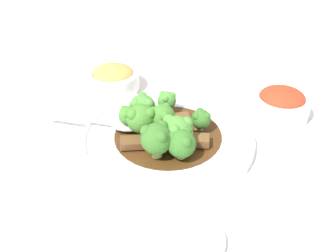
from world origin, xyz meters
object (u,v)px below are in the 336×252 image
at_px(broccoli_floret_7, 201,119).
at_px(sauce_dish, 197,241).
at_px(beef_strip_0, 176,133).
at_px(broccoli_floret_5, 176,131).
at_px(beef_strip_3, 161,119).
at_px(broccoli_floret_8, 128,115).
at_px(broccoli_floret_2, 167,100).
at_px(side_bowl_appetizer, 113,78).
at_px(main_plate, 168,137).
at_px(side_bowl_kimchi, 281,104).
at_px(beef_strip_2, 139,142).
at_px(broccoli_floret_6, 157,138).
at_px(beef_strip_1, 195,140).
at_px(serving_spoon, 118,123).
at_px(broccoli_floret_3, 161,118).
at_px(broccoli_floret_0, 181,143).
at_px(beef_strip_4, 184,123).
at_px(broccoli_floret_4, 143,107).
at_px(broccoli_floret_1, 141,118).

height_order(broccoli_floret_7, sauce_dish, broccoli_floret_7).
bearing_deg(beef_strip_0, broccoli_floret_5, -147.49).
xyz_separation_m(beef_strip_3, broccoli_floret_8, (-0.05, 0.03, 0.02)).
relative_size(broccoli_floret_2, broccoli_floret_8, 0.88).
relative_size(broccoli_floret_5, side_bowl_appetizer, 0.51).
xyz_separation_m(main_plate, beef_strip_3, (0.02, 0.03, 0.02)).
height_order(main_plate, broccoli_floret_7, broccoli_floret_7).
xyz_separation_m(main_plate, side_bowl_kimchi, (0.19, -0.13, 0.02)).
xyz_separation_m(beef_strip_2, broccoli_floret_5, (0.03, -0.05, 0.02)).
distance_m(main_plate, beef_strip_0, 0.02).
distance_m(broccoli_floret_5, side_bowl_kimchi, 0.24).
xyz_separation_m(broccoli_floret_6, side_bowl_kimchi, (0.25, -0.11, -0.03)).
height_order(main_plate, broccoli_floret_8, broccoli_floret_8).
xyz_separation_m(beef_strip_0, beef_strip_1, (-0.00, -0.04, 0.00)).
height_order(beef_strip_0, beef_strip_3, beef_strip_3).
relative_size(broccoli_floret_7, serving_spoon, 0.21).
relative_size(beef_strip_2, broccoli_floret_3, 1.28).
distance_m(broccoli_floret_7, serving_spoon, 0.15).
bearing_deg(broccoli_floret_2, broccoli_floret_3, -154.27).
xyz_separation_m(broccoli_floret_0, broccoli_floret_6, (-0.02, 0.03, 0.01)).
xyz_separation_m(beef_strip_1, broccoli_floret_0, (-0.04, -0.00, 0.02)).
height_order(beef_strip_1, beef_strip_4, beef_strip_1).
xyz_separation_m(broccoli_floret_4, sauce_dish, (-0.16, -0.21, -0.05)).
height_order(broccoli_floret_1, broccoli_floret_2, broccoli_floret_1).
relative_size(broccoli_floret_2, broccoli_floret_7, 1.02).
relative_size(beef_strip_1, serving_spoon, 0.31).
bearing_deg(beef_strip_0, serving_spoon, 109.42).
xyz_separation_m(broccoli_floret_7, broccoli_floret_8, (-0.07, 0.10, 0.01)).
relative_size(beef_strip_0, broccoli_floret_8, 1.34).
xyz_separation_m(broccoli_floret_2, broccoli_floret_7, (-0.02, -0.08, -0.00)).
bearing_deg(broccoli_floret_0, beef_strip_0, 40.54).
bearing_deg(broccoli_floret_4, serving_spoon, 138.69).
height_order(broccoli_floret_6, serving_spoon, broccoli_floret_6).
bearing_deg(side_bowl_kimchi, serving_spoon, 135.51).
bearing_deg(beef_strip_2, broccoli_floret_5, -58.90).
relative_size(beef_strip_0, sauce_dish, 0.82).
relative_size(broccoli_floret_0, broccoli_floret_1, 0.92).
xyz_separation_m(broccoli_floret_3, sauce_dish, (-0.16, -0.17, -0.04)).
bearing_deg(broccoli_floret_0, broccoli_floret_8, 83.51).
relative_size(broccoli_floret_2, sauce_dish, 0.54).
distance_m(serving_spoon, side_bowl_appetizer, 0.17).
relative_size(broccoli_floret_2, broccoli_floret_5, 0.71).
bearing_deg(main_plate, beef_strip_4, -15.29).
height_order(beef_strip_1, serving_spoon, same).
distance_m(broccoli_floret_2, broccoli_floret_6, 0.13).
height_order(beef_strip_3, broccoli_floret_2, broccoli_floret_2).
distance_m(broccoli_floret_4, side_bowl_kimchi, 0.27).
xyz_separation_m(broccoli_floret_2, side_bowl_kimchi, (0.13, -0.17, -0.01)).
bearing_deg(main_plate, broccoli_floret_7, -45.30).
xyz_separation_m(broccoli_floret_2, broccoli_floret_3, (-0.06, -0.03, 0.01)).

